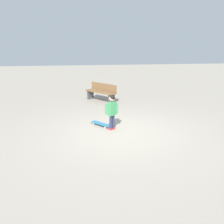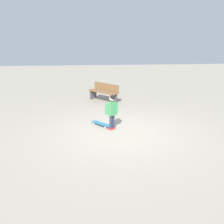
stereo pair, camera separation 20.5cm
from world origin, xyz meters
TOP-DOWN VIEW (x-y plane):
  - ground_plane at (0.00, 0.00)m, footprint 50.00×50.00m
  - child_person at (0.33, 0.22)m, footprint 0.27×0.40m
  - skateboard at (0.72, 0.51)m, footprint 0.72×0.62m
  - street_bench at (4.11, 0.10)m, footprint 1.54×1.31m

SIDE VIEW (x-z plane):
  - ground_plane at x=0.00m, z-range 0.00..0.00m
  - skateboard at x=0.72m, z-range 0.02..0.10m
  - street_bench at x=4.11m, z-range 0.02..0.82m
  - child_person at x=0.33m, z-range 0.13..1.19m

